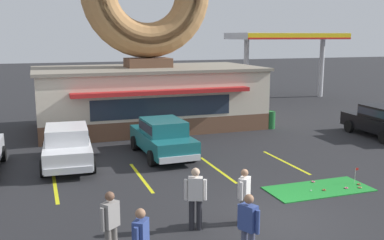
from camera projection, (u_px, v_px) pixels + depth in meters
name	position (u px, v px, depth m)	size (l,w,h in m)	color
ground_plane	(276.00, 220.00, 12.57)	(160.00, 160.00, 0.00)	#232326
donut_shop_building	(148.00, 60.00, 24.76)	(12.30, 6.75, 10.96)	brown
putting_mat	(319.00, 189.00, 15.03)	(3.53, 1.58, 0.03)	#1E842D
mini_donut_near_left	(313.00, 182.00, 15.68)	(0.13, 0.13, 0.04)	#D8667F
mini_donut_near_right	(360.00, 187.00, 15.08)	(0.13, 0.13, 0.04)	#A5724C
mini_donut_mid_left	(359.00, 184.00, 15.41)	(0.13, 0.13, 0.04)	brown
mini_donut_mid_centre	(324.00, 190.00, 14.84)	(0.13, 0.13, 0.04)	brown
mini_donut_mid_right	(346.00, 188.00, 15.03)	(0.13, 0.13, 0.04)	#D8667F
golf_ball	(311.00, 191.00, 14.77)	(0.04, 0.04, 0.04)	white
putting_flag_pin	(356.00, 172.00, 15.52)	(0.13, 0.01, 0.55)	silver
car_black	(382.00, 120.00, 22.69)	(2.15, 4.64, 1.60)	black
car_white	(67.00, 144.00, 17.66)	(2.17, 4.65, 1.60)	silver
car_teal	(163.00, 136.00, 19.09)	(2.10, 4.62, 1.60)	#196066
pedestrian_blue_sweater_man	(111.00, 223.00, 10.14)	(0.49, 0.42, 1.64)	slate
pedestrian_hooded_kid	(248.00, 226.00, 9.96)	(0.38, 0.54, 1.65)	#474C66
pedestrian_leather_jacket_man	(244.00, 194.00, 12.16)	(0.45, 0.45, 1.54)	slate
pedestrian_clipboard_woman	(195.00, 196.00, 11.75)	(0.56, 0.36, 1.70)	#232328
trash_bin	(270.00, 120.00, 24.87)	(0.57, 0.57, 0.97)	#1E662D
gas_station_canopy	(286.00, 38.00, 36.04)	(9.00, 4.46, 5.30)	silver
parking_stripe_left	(55.00, 186.00, 15.35)	(0.12, 3.60, 0.01)	yellow
parking_stripe_mid_left	(141.00, 177.00, 16.33)	(0.12, 3.60, 0.01)	yellow
parking_stripe_centre	(217.00, 169.00, 17.30)	(0.12, 3.60, 0.01)	yellow
parking_stripe_mid_right	(285.00, 162.00, 18.27)	(0.12, 3.60, 0.01)	yellow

